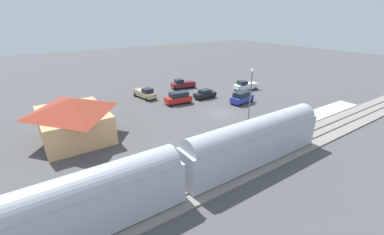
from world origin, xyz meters
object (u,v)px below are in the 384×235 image
pickup_tan (145,93)px  light_pole_near_platform (251,93)px  suv_blue (242,97)px  station_building (73,118)px  suv_red (178,98)px  pickup_maroon (183,84)px  pedestrian_on_platform (241,133)px  sedan_black (205,94)px  pickup_white (246,85)px  passenger_train (180,167)px

pickup_tan → light_pole_near_platform: bearing=-165.1°
suv_blue → light_pole_near_platform: size_ratio=0.58×
station_building → pickup_tan: size_ratio=1.98×
suv_red → pickup_maroon: 10.85m
pedestrian_on_platform → sedan_black: (17.89, -7.66, -0.40)m
suv_blue → pickup_tan: bearing=45.9°
pickup_white → pickup_maroon: bearing=49.5°
light_pole_near_platform → pickup_tan: bearing=14.9°
pickup_maroon → station_building: bearing=117.0°
suv_red → light_pole_near_platform: light_pole_near_platform is taller
pickup_maroon → light_pole_near_platform: (-24.17, 4.29, 4.42)m
pickup_tan → sedan_black: bearing=-124.6°
pedestrian_on_platform → suv_blue: (11.43, -11.50, -0.13)m
passenger_train → light_pole_near_platform: size_ratio=4.25×
sedan_black → suv_blue: bearing=-149.2°
light_pole_near_platform → station_building: bearing=62.1°
station_building → pickup_maroon: 28.66m
suv_blue → light_pole_near_platform: light_pole_near_platform is taller
pickup_white → pickup_maroon: same height
light_pole_near_platform → sedan_black: bearing=-14.2°
pickup_tan → pickup_white: bearing=-108.9°
passenger_train → pickup_tan: size_ratio=6.64×
light_pole_near_platform → pickup_white: bearing=-44.7°
sedan_black → passenger_train: bearing=138.5°
pickup_maroon → pickup_tan: (-1.95, 10.19, 0.00)m
station_building → sedan_black: size_ratio=2.47×
pedestrian_on_platform → suv_red: (17.95, -1.52, -0.13)m
sedan_black → light_pole_near_platform: (-15.44, 3.91, 4.57)m
suv_blue → sedan_black: bearing=30.8°
pedestrian_on_platform → suv_red: size_ratio=0.34×
station_building → pickup_white: size_ratio=1.97×
pickup_white → station_building: bearing=96.1°
passenger_train → pickup_maroon: size_ratio=6.59×
pickup_white → pickup_tan: (7.14, 20.83, 0.00)m
passenger_train → pickup_white: size_ratio=6.61×
pickup_maroon → light_pole_near_platform: light_pole_near_platform is taller
pickup_maroon → pickup_tan: bearing=100.8°
passenger_train → light_pole_near_platform: 17.36m
pickup_maroon → light_pole_near_platform: 24.94m
passenger_train → pickup_maroon: passenger_train is taller
pedestrian_on_platform → pickup_tan: 24.76m
passenger_train → suv_red: 26.15m
pickup_white → light_pole_near_platform: light_pole_near_platform is taller
pickup_maroon → pickup_tan: 10.38m
pedestrian_on_platform → suv_red: suv_red is taller
station_building → pedestrian_on_platform: size_ratio=6.52×
pickup_tan → light_pole_near_platform: size_ratio=0.64×
pickup_white → light_pole_near_platform: size_ratio=0.64×
suv_red → pickup_maroon: bearing=-36.9°
pickup_maroon → pickup_tan: same height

